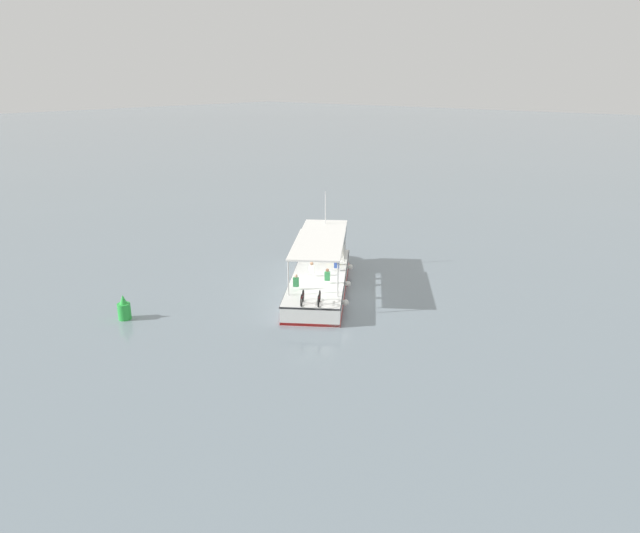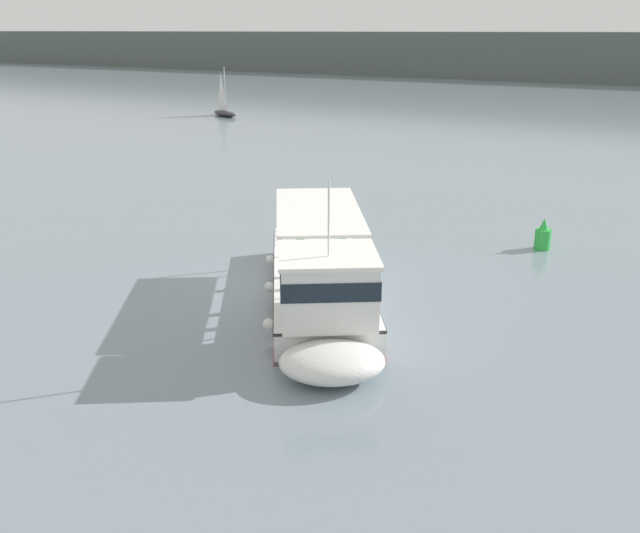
{
  "view_description": "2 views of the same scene",
  "coord_description": "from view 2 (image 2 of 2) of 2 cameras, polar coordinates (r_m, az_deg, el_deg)",
  "views": [
    {
      "loc": [
        -20.28,
        24.89,
        12.66
      ],
      "look_at": [
        1.41,
        -1.35,
        1.4
      ],
      "focal_mm": 32.44,
      "sensor_mm": 36.0,
      "label": 1
    },
    {
      "loc": [
        13.08,
        -20.77,
        9.19
      ],
      "look_at": [
        1.41,
        -1.35,
        1.4
      ],
      "focal_mm": 38.7,
      "sensor_mm": 36.0,
      "label": 2
    }
  ],
  "objects": [
    {
      "name": "ground_plane",
      "position": [
        26.21,
        -1.13,
        -1.56
      ],
      "size": [
        400.0,
        400.0,
        0.0
      ],
      "primitive_type": "plane",
      "color": "gray"
    },
    {
      "name": "ferry_main",
      "position": [
        23.14,
        0.14,
        -1.72
      ],
      "size": [
        9.74,
        12.23,
        5.32
      ],
      "color": "white",
      "rests_on": "ground"
    },
    {
      "name": "channel_buoy",
      "position": [
        31.92,
        17.95,
        2.36
      ],
      "size": [
        0.7,
        0.7,
        1.4
      ],
      "color": "green",
      "rests_on": "ground"
    },
    {
      "name": "sailboat_near_starboard",
      "position": [
        80.02,
        -7.9,
        12.6
      ],
      "size": [
        4.93,
        3.36,
        5.4
      ],
      "color": "#232328",
      "rests_on": "ground"
    }
  ]
}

